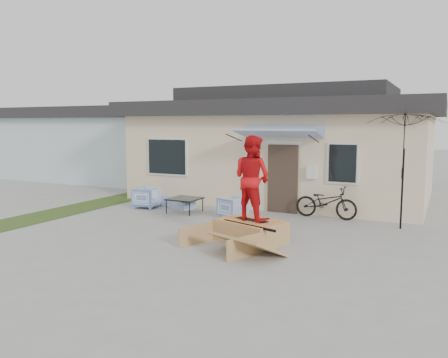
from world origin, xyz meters
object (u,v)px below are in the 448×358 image
at_px(patio_umbrella, 403,162).
at_px(skate_ramp, 250,231).
at_px(bicycle, 326,199).
at_px(coffee_table, 185,205).
at_px(skater, 252,176).
at_px(armchair_left, 147,196).
at_px(armchair_right, 232,207).
at_px(loveseat, 177,200).
at_px(skateboard, 252,219).

relative_size(patio_umbrella, skate_ramp, 1.16).
bearing_deg(patio_umbrella, skate_ramp, -135.31).
bearing_deg(skate_ramp, bicycle, 94.41).
height_order(coffee_table, skater, skater).
distance_m(armchair_left, patio_umbrella, 7.87).
distance_m(armchair_right, bicycle, 2.73).
height_order(armchair_left, skater, skater).
distance_m(coffee_table, skate_ramp, 3.98).
relative_size(loveseat, coffee_table, 1.42).
xyz_separation_m(armchair_left, skateboard, (4.74, -2.47, 0.16)).
bearing_deg(loveseat, coffee_table, 153.53).
bearing_deg(skater, loveseat, -20.07).
relative_size(skate_ramp, skateboard, 2.35).
relative_size(armchair_right, bicycle, 0.38).
bearing_deg(armchair_left, armchair_right, -102.70).
height_order(coffee_table, skateboard, skateboard).
bearing_deg(armchair_right, armchair_left, -75.84).
bearing_deg(bicycle, patio_umbrella, -100.28).
bearing_deg(skate_ramp, armchair_right, 143.40).
relative_size(loveseat, skate_ramp, 0.65).
bearing_deg(skater, patio_umbrella, -118.60).
xyz_separation_m(armchair_right, skateboard, (1.53, -2.20, 0.19)).
distance_m(bicycle, skate_ramp, 3.58).
bearing_deg(armchair_right, bicycle, 134.93).
bearing_deg(skater, bicycle, -88.06).
relative_size(coffee_table, skate_ramp, 0.46).
height_order(armchair_left, armchair_right, armchair_left).
bearing_deg(patio_umbrella, coffee_table, -174.45).
bearing_deg(skate_ramp, skater, 90.00).
xyz_separation_m(armchair_left, armchair_right, (3.21, -0.27, -0.03)).
distance_m(bicycle, skateboard, 3.52).
relative_size(armchair_right, patio_umbrella, 0.29).
bearing_deg(armchair_left, coffee_table, -103.26).
relative_size(coffee_table, skater, 0.47).
xyz_separation_m(armchair_left, patio_umbrella, (7.73, 0.46, 1.38)).
bearing_deg(armchair_right, skateboard, 53.60).
distance_m(loveseat, patio_umbrella, 7.05).
relative_size(loveseat, skater, 0.67).
bearing_deg(armchair_left, skate_ramp, -126.01).
bearing_deg(loveseat, skater, 158.73).
bearing_deg(skateboard, skate_ramp, -91.70).
relative_size(loveseat, armchair_right, 1.89).
bearing_deg(patio_umbrella, skater, -135.61).
xyz_separation_m(loveseat, skater, (3.89, -2.94, 1.28)).
bearing_deg(armchair_right, skater, 53.60).
height_order(armchair_left, skateboard, armchair_left).
bearing_deg(skateboard, coffee_table, 161.95).
bearing_deg(coffee_table, skateboard, -35.89).
distance_m(bicycle, skater, 3.64).
distance_m(skate_ramp, skateboard, 0.28).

